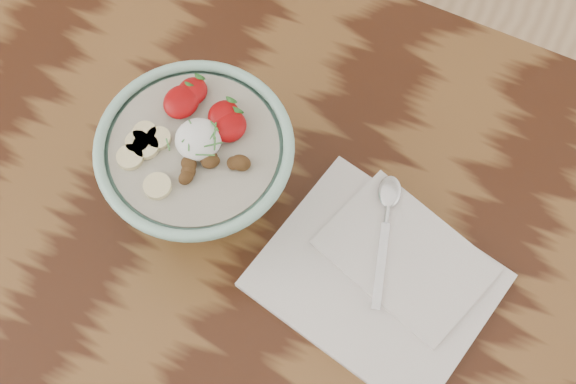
% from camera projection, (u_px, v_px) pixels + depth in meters
% --- Properties ---
extents(table, '(1.60, 0.90, 0.75)m').
position_uv_depth(table, '(123.00, 248.00, 1.02)').
color(table, '#361A0D').
rests_on(table, ground).
extents(breakfast_bowl, '(0.21, 0.21, 0.14)m').
position_uv_depth(breakfast_bowl, '(198.00, 164.00, 0.89)').
color(breakfast_bowl, '#94C7B3').
rests_on(breakfast_bowl, table).
extents(napkin, '(0.28, 0.25, 0.02)m').
position_uv_depth(napkin, '(382.00, 275.00, 0.90)').
color(napkin, silver).
rests_on(napkin, table).
extents(spoon, '(0.06, 0.16, 0.01)m').
position_uv_depth(spoon, '(388.00, 210.00, 0.92)').
color(spoon, silver).
rests_on(spoon, napkin).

